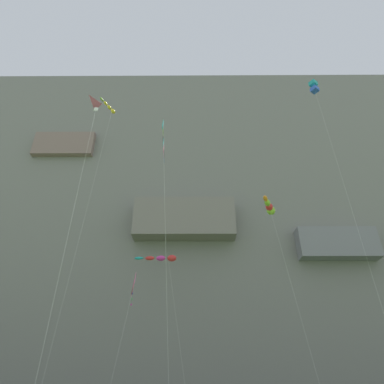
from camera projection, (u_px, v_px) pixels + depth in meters
cliff_face at (186, 228)px, 66.14m from camera, size 180.00×29.10×57.58m
kite_windsock_low_center at (269, 207)px, 32.20m from camera, size 2.91×4.05×17.17m
kite_banner_near_cliff at (164, 146)px, 28.71m from camera, size 1.52×5.36×20.32m
kite_delta_mid_right at (99, 115)px, 26.78m from camera, size 1.15×3.89×21.44m
kite_diamond_mid_center at (133, 285)px, 33.28m from camera, size 0.79×6.12×11.80m
kite_box_high_left at (314, 88)px, 39.19m from camera, size 1.70×4.55×32.91m
kite_windsock_low_left at (110, 109)px, 44.39m from camera, size 1.56×4.44×34.17m
kite_windsock_upper_right at (162, 258)px, 42.22m from camera, size 6.96×2.35×16.11m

